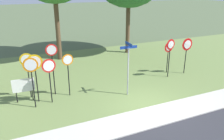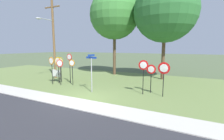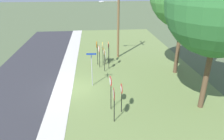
# 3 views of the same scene
# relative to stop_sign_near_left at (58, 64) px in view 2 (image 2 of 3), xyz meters

# --- Properties ---
(ground_plane) EXTENTS (160.00, 160.00, 0.00)m
(ground_plane) POSITION_rel_stop_sign_near_left_xyz_m (4.97, -2.84, -1.91)
(ground_plane) COLOR #4C5B3D
(road_asphalt) EXTENTS (44.00, 6.40, 0.01)m
(road_asphalt) POSITION_rel_stop_sign_near_left_xyz_m (4.97, -7.64, -1.90)
(road_asphalt) COLOR #2D2D33
(road_asphalt) RESTS_ON ground_plane
(sidewalk_strip) EXTENTS (44.00, 1.60, 0.06)m
(sidewalk_strip) POSITION_rel_stop_sign_near_left_xyz_m (4.97, -3.64, -1.88)
(sidewalk_strip) COLOR #BCB7AD
(sidewalk_strip) RESTS_ON ground_plane
(grass_median) EXTENTS (44.00, 12.00, 0.04)m
(grass_median) POSITION_rel_stop_sign_near_left_xyz_m (4.97, 3.16, -1.89)
(grass_median) COLOR olive
(grass_median) RESTS_ON ground_plane
(stop_sign_near_left) EXTENTS (0.79, 0.09, 2.55)m
(stop_sign_near_left) POSITION_rel_stop_sign_near_left_xyz_m (0.00, 0.00, 0.00)
(stop_sign_near_left) COLOR black
(stop_sign_near_left) RESTS_ON grass_median
(stop_sign_near_right) EXTENTS (0.60, 0.10, 2.36)m
(stop_sign_near_right) POSITION_rel_stop_sign_near_left_xyz_m (1.65, 0.06, -0.20)
(stop_sign_near_right) COLOR black
(stop_sign_near_right) RESTS_ON grass_median
(stop_sign_far_left) EXTENTS (0.63, 0.11, 2.86)m
(stop_sign_far_left) POSITION_rel_stop_sign_near_left_xyz_m (0.95, 0.54, 0.16)
(stop_sign_far_left) COLOR black
(stop_sign_far_left) RESTS_ON grass_median
(stop_sign_far_center) EXTENTS (0.69, 0.12, 2.36)m
(stop_sign_far_center) POSITION_rel_stop_sign_near_left_xyz_m (0.61, -0.39, -0.16)
(stop_sign_far_center) COLOR black
(stop_sign_far_center) RESTS_ON grass_median
(stop_sign_far_right) EXTENTS (0.69, 0.13, 2.48)m
(stop_sign_far_right) POSITION_rel_stop_sign_near_left_xyz_m (-0.31, 0.66, -0.08)
(stop_sign_far_right) COLOR black
(stop_sign_far_right) RESTS_ON grass_median
(stop_sign_center_tall) EXTENTS (0.70, 0.14, 2.59)m
(stop_sign_center_tall) POSITION_rel_stop_sign_near_left_xyz_m (-0.23, -0.57, 0.01)
(stop_sign_center_tall) COLOR black
(stop_sign_center_tall) RESTS_ON grass_median
(yield_sign_near_left) EXTENTS (0.83, 0.10, 2.46)m
(yield_sign_near_left) POSITION_rel_stop_sign_near_left_xyz_m (9.71, 0.14, -0.03)
(yield_sign_near_left) COLOR black
(yield_sign_near_left) RESTS_ON grass_median
(yield_sign_near_right) EXTENTS (0.71, 0.13, 2.55)m
(yield_sign_near_right) POSITION_rel_stop_sign_near_left_xyz_m (8.28, 0.07, 0.03)
(yield_sign_near_right) COLOR black
(yield_sign_near_right) RESTS_ON grass_median
(yield_sign_far_left) EXTENTS (0.70, 0.11, 2.17)m
(yield_sign_far_left) POSITION_rel_stop_sign_near_left_xyz_m (8.70, 0.75, -0.26)
(yield_sign_far_left) COLOR black
(yield_sign_far_left) RESTS_ON grass_median
(street_name_post) EXTENTS (0.96, 0.82, 2.94)m
(street_name_post) POSITION_rel_stop_sign_near_left_xyz_m (4.59, -1.16, -0.12)
(street_name_post) COLOR #9EA0A8
(street_name_post) RESTS_ON grass_median
(utility_pole) EXTENTS (2.10, 2.25, 8.81)m
(utility_pole) POSITION_rel_stop_sign_near_left_xyz_m (-2.42, 1.79, 2.88)
(utility_pole) COLOR brown
(utility_pole) RESTS_ON grass_median
(notice_board) EXTENTS (1.10, 0.08, 1.25)m
(notice_board) POSITION_rel_stop_sign_near_left_xyz_m (-0.64, 0.34, -1.04)
(notice_board) COLOR black
(notice_board) RESTS_ON grass_median
(oak_tree_left) EXTENTS (6.05, 6.05, 10.44)m
(oak_tree_left) POSITION_rel_stop_sign_near_left_xyz_m (2.61, 7.00, 5.53)
(oak_tree_left) COLOR brown
(oak_tree_left) RESTS_ON grass_median
(oak_tree_right) EXTENTS (6.52, 6.52, 10.44)m
(oak_tree_right) POSITION_rel_stop_sign_near_left_xyz_m (8.64, 6.53, 5.30)
(oak_tree_right) COLOR brown
(oak_tree_right) RESTS_ON grass_median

